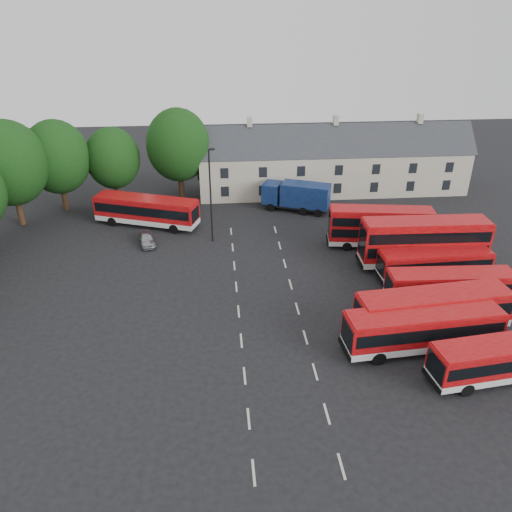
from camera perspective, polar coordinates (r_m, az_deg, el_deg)
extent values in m
plane|color=black|center=(40.59, -1.85, -7.93)|extent=(140.00, 140.00, 0.00)
cube|color=beige|center=(30.36, -0.27, -23.50)|extent=(0.15, 1.80, 0.01)
cube|color=beige|center=(33.00, -0.85, -18.09)|extent=(0.15, 1.80, 0.01)
cube|color=beige|center=(35.89, -1.31, -13.51)|extent=(0.15, 1.80, 0.01)
cube|color=beige|center=(38.98, -1.69, -9.63)|extent=(0.15, 1.80, 0.01)
cube|color=beige|center=(42.22, -2.00, -6.34)|extent=(0.15, 1.80, 0.01)
cube|color=beige|center=(45.59, -2.27, -3.52)|extent=(0.15, 1.80, 0.01)
cube|color=beige|center=(49.04, -2.49, -1.10)|extent=(0.15, 1.80, 0.01)
cube|color=beige|center=(52.58, -2.69, 1.00)|extent=(0.15, 1.80, 0.01)
cube|color=beige|center=(56.18, -2.86, 2.84)|extent=(0.15, 1.80, 0.01)
cube|color=beige|center=(31.00, 9.75, -22.59)|extent=(0.15, 1.80, 0.01)
cube|color=beige|center=(33.59, 8.10, -17.41)|extent=(0.15, 1.80, 0.01)
cube|color=beige|center=(36.44, 6.77, -12.99)|extent=(0.15, 1.80, 0.01)
cube|color=beige|center=(39.48, 5.67, -9.22)|extent=(0.15, 1.80, 0.01)
cube|color=beige|center=(42.69, 4.75, -6.01)|extent=(0.15, 1.80, 0.01)
cube|color=beige|center=(46.02, 3.97, -3.25)|extent=(0.15, 1.80, 0.01)
cube|color=beige|center=(49.45, 3.30, -0.86)|extent=(0.15, 1.80, 0.01)
cube|color=beige|center=(52.95, 2.72, 1.21)|extent=(0.15, 1.80, 0.01)
cube|color=beige|center=(56.53, 2.22, 3.02)|extent=(0.15, 1.80, 0.01)
cylinder|color=black|center=(63.14, -25.47, 5.12)|extent=(0.70, 0.70, 4.38)
ellipsoid|color=black|center=(61.60, -26.44, 9.46)|extent=(8.25, 8.25, 9.49)
cylinder|color=black|center=(65.46, -21.09, 6.58)|extent=(0.70, 0.70, 4.02)
ellipsoid|color=black|center=(64.07, -21.80, 10.46)|extent=(7.59, 7.59, 8.73)
cylinder|color=black|center=(65.95, -15.59, 7.35)|extent=(0.70, 0.70, 3.50)
ellipsoid|color=black|center=(64.72, -16.05, 10.71)|extent=(6.60, 6.60, 7.59)
cylinder|color=black|center=(65.73, -8.57, 8.33)|extent=(0.70, 0.70, 4.20)
ellipsoid|color=black|center=(64.30, -8.88, 12.42)|extent=(7.92, 7.92, 9.11)
cube|color=beige|center=(68.09, 8.70, 9.59)|extent=(35.00, 7.00, 5.50)
cube|color=#2D3035|center=(67.29, 8.86, 11.81)|extent=(35.70, 7.13, 7.13)
cube|color=beige|center=(64.66, -0.74, 15.10)|extent=(0.60, 0.90, 1.20)
cube|color=beige|center=(66.33, 9.12, 15.10)|extent=(0.60, 0.90, 1.20)
cube|color=beige|center=(69.72, 18.25, 14.71)|extent=(0.60, 0.90, 1.20)
cube|color=silver|center=(39.21, 26.44, -11.46)|extent=(10.94, 3.69, 0.54)
cube|color=#AB0A0E|center=(38.51, 26.82, -10.04)|extent=(10.94, 3.69, 1.90)
cube|color=black|center=(38.48, 26.84, -9.98)|extent=(10.52, 3.69, 0.93)
cube|color=#AB0A0E|center=(37.95, 27.14, -8.84)|extent=(10.71, 3.56, 0.12)
cylinder|color=black|center=(36.88, 22.96, -13.89)|extent=(1.00, 0.39, 0.97)
cube|color=silver|center=(39.66, 18.30, -9.07)|extent=(11.85, 3.58, 0.58)
cube|color=#AB0A0E|center=(38.91, 18.59, -7.50)|extent=(11.85, 3.58, 2.07)
cube|color=black|center=(38.88, 18.60, -7.43)|extent=(11.39, 3.61, 1.01)
cube|color=#AB0A0E|center=(38.31, 18.83, -6.17)|extent=(11.61, 3.46, 0.13)
cylinder|color=black|center=(37.53, 13.84, -11.29)|extent=(1.08, 0.38, 1.06)
cylinder|color=black|center=(42.36, 22.09, -7.69)|extent=(1.08, 0.38, 1.06)
cube|color=silver|center=(41.92, 19.35, -7.02)|extent=(12.32, 3.92, 0.61)
cube|color=#AB0A0E|center=(41.18, 19.65, -5.44)|extent=(12.32, 3.92, 2.15)
cube|color=black|center=(41.15, 19.66, -5.38)|extent=(11.85, 3.94, 1.05)
cube|color=#AB0A0E|center=(40.60, 19.90, -4.11)|extent=(12.07, 3.79, 0.13)
cylinder|color=black|center=(39.55, 15.14, -9.15)|extent=(1.13, 0.41, 1.10)
cylinder|color=black|center=(44.84, 22.92, -5.75)|extent=(1.13, 0.41, 1.10)
cube|color=silver|center=(45.97, 21.12, -4.22)|extent=(10.74, 2.87, 0.53)
cube|color=#AB0A0E|center=(45.38, 21.37, -2.92)|extent=(10.74, 2.87, 1.89)
cube|color=black|center=(45.36, 21.38, -2.87)|extent=(10.32, 2.91, 0.92)
cube|color=#AB0A0E|center=(44.91, 21.59, -1.83)|extent=(10.53, 2.77, 0.12)
cylinder|color=black|center=(44.02, 17.47, -5.46)|extent=(0.98, 0.31, 0.97)
cylinder|color=black|center=(48.36, 24.32, -3.61)|extent=(0.98, 0.31, 0.97)
cube|color=silver|center=(49.24, 19.53, -1.74)|extent=(10.41, 2.75, 0.52)
cube|color=#AB0A0E|center=(48.70, 19.74, -0.54)|extent=(10.41, 2.75, 1.83)
cube|color=black|center=(48.68, 19.75, -0.49)|extent=(10.00, 2.79, 0.89)
cube|color=#AB0A0E|center=(48.28, 19.92, 0.46)|extent=(10.20, 2.64, 0.11)
cylinder|color=black|center=(47.19, 16.39, -2.92)|extent=(0.95, 0.30, 0.94)
cylinder|color=black|center=(51.67, 22.30, -1.16)|extent=(0.95, 0.30, 0.94)
cube|color=silver|center=(51.08, 18.31, -0.28)|extent=(12.04, 3.03, 0.60)
cube|color=#AB0A0E|center=(50.17, 18.67, 1.85)|extent=(12.04, 3.03, 3.65)
cube|color=black|center=(50.46, 18.55, 1.13)|extent=(11.56, 3.08, 1.03)
cube|color=#AB0A0E|center=(49.42, 19.00, 3.81)|extent=(11.80, 2.92, 0.13)
cylinder|color=black|center=(48.94, 14.56, -1.40)|extent=(1.10, 0.33, 1.09)
cylinder|color=black|center=(53.70, 21.64, 0.17)|extent=(1.10, 0.33, 1.09)
cube|color=black|center=(49.88, 18.79, 2.58)|extent=(11.56, 3.08, 1.03)
cube|color=silver|center=(53.90, 13.81, 1.75)|extent=(10.77, 3.87, 0.53)
cube|color=#AB0A0E|center=(53.13, 14.04, 3.56)|extent=(10.77, 3.87, 3.21)
cube|color=black|center=(53.38, 13.96, 2.95)|extent=(10.36, 3.87, 0.91)
cube|color=#AB0A0E|center=(52.49, 14.24, 5.20)|extent=(10.54, 3.75, 0.11)
cylinder|color=black|center=(52.52, 10.35, 1.10)|extent=(0.99, 0.40, 0.96)
cylinder|color=black|center=(55.68, 17.02, 1.88)|extent=(0.99, 0.40, 0.96)
cube|color=black|center=(52.88, 14.11, 4.18)|extent=(10.36, 3.87, 0.91)
cube|color=silver|center=(58.62, -12.31, 4.20)|extent=(12.11, 6.61, 0.59)
cube|color=#AB0A0E|center=(58.10, -12.45, 5.42)|extent=(12.11, 6.61, 2.11)
cube|color=black|center=(58.08, -12.45, 5.47)|extent=(11.68, 6.51, 1.03)
cube|color=#AB0A0E|center=(57.70, -12.56, 6.44)|extent=(11.85, 6.43, 0.13)
cylinder|color=black|center=(59.55, -16.08, 3.80)|extent=(1.12, 0.65, 1.08)
cylinder|color=black|center=(58.18, -8.40, 4.05)|extent=(1.12, 0.65, 1.08)
cube|color=black|center=(61.64, 4.55, 5.78)|extent=(8.28, 5.04, 0.30)
cube|color=#0D2151|center=(61.83, 1.85, 7.28)|extent=(2.82, 3.10, 2.42)
cube|color=black|center=(61.95, 0.99, 7.69)|extent=(0.90, 2.02, 1.21)
cube|color=#0D2151|center=(60.87, 5.67, 6.97)|extent=(6.28, 4.51, 2.72)
cylinder|color=black|center=(61.31, 1.71, 5.58)|extent=(1.04, 0.64, 1.01)
cylinder|color=black|center=(62.20, 7.55, 5.68)|extent=(1.04, 0.64, 1.01)
imported|color=#A4A7AC|center=(54.19, -12.43, 1.95)|extent=(2.50, 4.08, 1.30)
cylinder|color=black|center=(52.09, -5.20, 6.71)|extent=(0.18, 0.18, 10.08)
cube|color=black|center=(50.52, -5.10, 12.07)|extent=(0.62, 0.28, 0.18)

